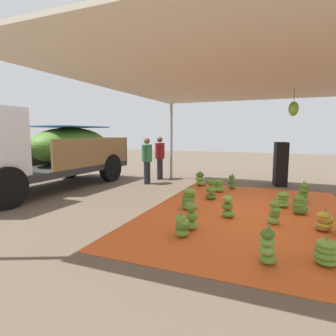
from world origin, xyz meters
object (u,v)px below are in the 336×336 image
at_px(banana_bunch_5, 232,183).
at_px(banana_bunch_10, 189,199).
at_px(banana_bunch_14, 200,179).
at_px(banana_bunch_4, 282,200).
at_px(banana_bunch_11, 218,186).
at_px(banana_bunch_15, 191,217).
at_px(banana_bunch_13, 274,213).
at_px(worker_1, 147,157).
at_px(banana_bunch_7, 182,226).
at_px(banana_bunch_1, 326,253).
at_px(cargo_truck_main, 41,150).
at_px(banana_bunch_12, 211,190).
at_px(speaker_stack, 281,164).
at_px(banana_bunch_6, 304,194).
at_px(banana_bunch_8, 267,248).
at_px(banana_bunch_2, 324,222).
at_px(banana_bunch_9, 300,205).
at_px(worker_0, 160,155).
at_px(banana_bunch_0, 228,207).

distance_m(banana_bunch_5, banana_bunch_10, 2.84).
bearing_deg(banana_bunch_14, banana_bunch_4, -126.69).
distance_m(banana_bunch_11, banana_bunch_15, 3.47).
height_order(banana_bunch_13, worker_1, worker_1).
xyz_separation_m(banana_bunch_7, banana_bunch_13, (1.31, -1.44, 0.04)).
height_order(banana_bunch_1, cargo_truck_main, cargo_truck_main).
height_order(banana_bunch_10, banana_bunch_12, banana_bunch_12).
distance_m(banana_bunch_11, speaker_stack, 2.56).
bearing_deg(banana_bunch_4, banana_bunch_14, 53.31).
relative_size(banana_bunch_6, banana_bunch_8, 1.02).
height_order(banana_bunch_2, banana_bunch_8, banana_bunch_8).
distance_m(banana_bunch_12, worker_1, 3.10).
bearing_deg(banana_bunch_9, banana_bunch_4, 35.71).
bearing_deg(banana_bunch_10, worker_0, 32.78).
bearing_deg(banana_bunch_12, banana_bunch_5, -9.17).
bearing_deg(banana_bunch_8, banana_bunch_4, -3.38).
xyz_separation_m(banana_bunch_4, banana_bunch_7, (-2.71, 1.59, 0.01)).
relative_size(banana_bunch_6, worker_1, 0.35).
relative_size(banana_bunch_8, banana_bunch_13, 1.08).
bearing_deg(banana_bunch_11, speaker_stack, -43.12).
height_order(banana_bunch_2, banana_bunch_7, banana_bunch_7).
bearing_deg(banana_bunch_15, banana_bunch_4, -33.76).
xyz_separation_m(banana_bunch_0, worker_0, (3.94, 3.31, 0.73)).
height_order(banana_bunch_9, banana_bunch_15, banana_bunch_15).
relative_size(banana_bunch_6, worker_0, 0.35).
relative_size(banana_bunch_12, cargo_truck_main, 0.09).
relative_size(banana_bunch_0, banana_bunch_1, 1.24).
relative_size(banana_bunch_0, banana_bunch_15, 0.94).
distance_m(banana_bunch_5, banana_bunch_9, 2.90).
xyz_separation_m(banana_bunch_6, banana_bunch_7, (-3.30, 2.08, -0.07)).
bearing_deg(banana_bunch_6, banana_bunch_9, 172.56).
bearing_deg(banana_bunch_7, banana_bunch_4, -30.41).
bearing_deg(worker_1, banana_bunch_2, -121.09).
xyz_separation_m(banana_bunch_1, banana_bunch_4, (2.95, 0.54, 0.01)).
height_order(banana_bunch_0, banana_bunch_1, banana_bunch_0).
xyz_separation_m(banana_bunch_2, speaker_stack, (4.47, 0.78, 0.55)).
xyz_separation_m(banana_bunch_4, banana_bunch_6, (0.59, -0.49, 0.07)).
height_order(banana_bunch_14, cargo_truck_main, cargo_truck_main).
bearing_deg(banana_bunch_14, banana_bunch_0, -155.02).
relative_size(banana_bunch_1, banana_bunch_4, 0.97).
relative_size(banana_bunch_11, banana_bunch_13, 0.90).
height_order(banana_bunch_7, banana_bunch_8, banana_bunch_8).
height_order(banana_bunch_0, worker_1, worker_1).
height_order(banana_bunch_9, banana_bunch_12, banana_bunch_12).
height_order(banana_bunch_15, speaker_stack, speaker_stack).
height_order(banana_bunch_6, worker_0, worker_0).
distance_m(banana_bunch_7, speaker_stack, 5.91).
distance_m(banana_bunch_6, banana_bunch_8, 3.88).
height_order(banana_bunch_5, banana_bunch_11, banana_bunch_5).
relative_size(banana_bunch_2, banana_bunch_10, 0.78).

